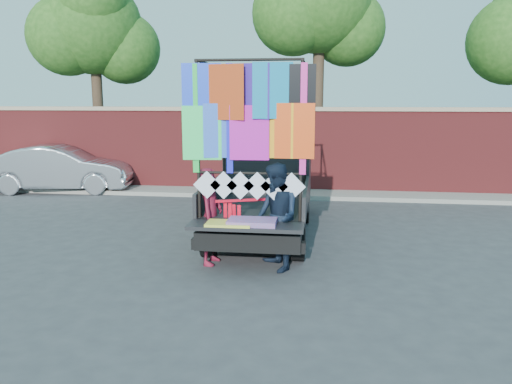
# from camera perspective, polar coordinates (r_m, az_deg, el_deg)

# --- Properties ---
(ground) EXTENTS (90.00, 90.00, 0.00)m
(ground) POSITION_cam_1_polar(r_m,az_deg,el_deg) (8.87, -0.41, -8.08)
(ground) COLOR #38383A
(ground) RESTS_ON ground
(brick_wall) EXTENTS (30.00, 0.45, 2.61)m
(brick_wall) POSITION_cam_1_polar(r_m,az_deg,el_deg) (15.45, 3.17, 4.92)
(brick_wall) COLOR maroon
(brick_wall) RESTS_ON ground
(curb) EXTENTS (30.00, 1.20, 0.12)m
(curb) POSITION_cam_1_polar(r_m,az_deg,el_deg) (14.93, 2.92, -0.18)
(curb) COLOR gray
(curb) RESTS_ON ground
(tree_left) EXTENTS (4.20, 3.30, 7.05)m
(tree_left) POSITION_cam_1_polar(r_m,az_deg,el_deg) (18.28, -18.11, 17.21)
(tree_left) COLOR #38281C
(tree_left) RESTS_ON ground
(tree_mid) EXTENTS (4.20, 3.30, 7.73)m
(tree_mid) POSITION_cam_1_polar(r_m,az_deg,el_deg) (16.70, 7.37, 20.33)
(tree_mid) COLOR #38281C
(tree_mid) RESTS_ON ground
(pickup_truck) EXTENTS (2.20, 5.52, 3.47)m
(pickup_truck) POSITION_cam_1_polar(r_m,az_deg,el_deg) (10.98, 1.23, 0.29)
(pickup_truck) COLOR black
(pickup_truck) RESTS_ON ground
(sedan) EXTENTS (4.54, 2.16, 1.44)m
(sedan) POSITION_cam_1_polar(r_m,az_deg,el_deg) (16.65, -21.42, 2.51)
(sedan) COLOR #B2B3B9
(sedan) RESTS_ON ground
(woman) EXTENTS (0.45, 0.64, 1.68)m
(woman) POSITION_cam_1_polar(r_m,az_deg,el_deg) (8.67, -5.21, -2.80)
(woman) COLOR maroon
(woman) RESTS_ON ground
(man) EXTENTS (1.00, 1.09, 1.81)m
(man) POSITION_cam_1_polar(r_m,az_deg,el_deg) (8.30, 2.31, -2.91)
(man) COLOR #131E2F
(man) RESTS_ON ground
(streamer_bundle) EXTENTS (0.89, 0.37, 0.64)m
(streamer_bundle) POSITION_cam_1_polar(r_m,az_deg,el_deg) (8.45, -2.23, -2.19)
(streamer_bundle) COLOR #F70D25
(streamer_bundle) RESTS_ON ground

